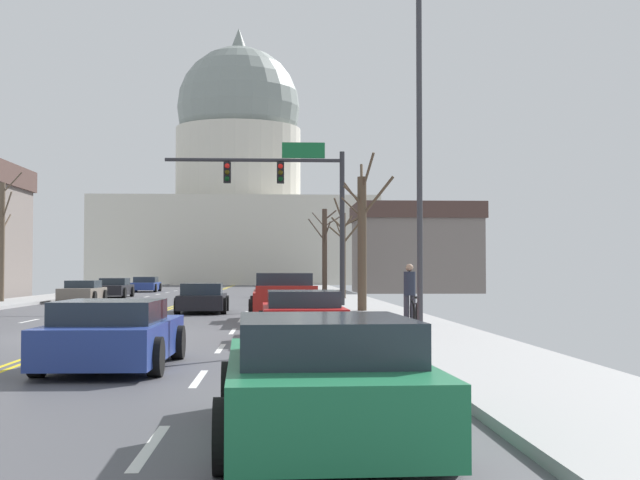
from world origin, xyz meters
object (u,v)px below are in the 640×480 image
Objects in this scene: sedan_near_00 at (203,299)px; sedan_near_04 at (322,381)px; sedan_oncoming_02 at (145,285)px; pedestrian_00 at (410,291)px; sedan_near_02 at (302,316)px; pickup_truck_near_01 at (284,299)px; sedan_near_03 at (114,335)px; street_lamp_right at (409,127)px; signal_gantry at (293,189)px; sedan_oncoming_00 at (83,292)px; bicycle_parked at (415,313)px; sedan_oncoming_01 at (114,288)px.

sedan_near_04 is (3.39, -25.93, 0.05)m from sedan_near_00.
pedestrian_00 is at bearing -71.92° from sedan_oncoming_02.
sedan_near_02 is (3.56, -13.41, 0.03)m from sedan_near_00.
pickup_truck_near_01 is at bearing 92.82° from sedan_near_02.
sedan_oncoming_02 is 2.58× the size of pedestrian_00.
pickup_truck_near_01 is at bearing 90.57° from sedan_near_04.
pickup_truck_near_01 is 13.79m from sedan_near_03.
street_lamp_right is 9.40m from pickup_truck_near_01.
signal_gantry is at bearing -69.77° from sedan_oncoming_02.
sedan_near_00 reaches higher than sedan_oncoming_02.
sedan_near_02 is 1.09× the size of sedan_oncoming_00.
sedan_oncoming_02 is at bearing 103.06° from sedan_near_02.
pickup_truck_near_01 is (-2.97, 7.72, -4.47)m from street_lamp_right.
street_lamp_right is 4.88× the size of bicycle_parked.
bicycle_parked is (3.27, 2.99, -0.09)m from sedan_near_02.
bicycle_parked is (13.92, -21.22, -0.06)m from sedan_oncoming_00.
sedan_near_03 reaches higher than sedan_oncoming_02.
sedan_oncoming_00 is at bearing 145.90° from signal_gantry.
sedan_near_00 reaches higher than bicycle_parked.
street_lamp_right is 5.74m from bicycle_parked.
sedan_near_04 reaches higher than sedan_near_02.
pickup_truck_near_01 is 5.79m from bicycle_parked.
pickup_truck_near_01 reaches higher than sedan_oncoming_01.
sedan_near_03 is 1.00× the size of sedan_oncoming_02.
pedestrian_00 is (0.60, 3.85, -4.09)m from street_lamp_right.
sedan_oncoming_01 reaches higher than sedan_near_03.
sedan_oncoming_01 is at bearing 100.53° from sedan_near_03.
sedan_oncoming_02 reaches higher than bicycle_parked.
street_lamp_right reaches higher than bicycle_parked.
signal_gantry is 14.27m from pedestrian_00.
pedestrian_00 reaches higher than sedan_oncoming_01.
sedan_near_04 is at bearing -63.43° from sedan_near_03.
pickup_truck_near_01 reaches higher than sedan_near_03.
signal_gantry is 29.80m from sedan_near_04.
sedan_oncoming_02 is at bearing 107.91° from bicycle_parked.
street_lamp_right reaches higher than pickup_truck_near_01.
sedan_oncoming_00 is (-7.20, 30.16, -0.02)m from sedan_near_03.
sedan_oncoming_02 is 45.04m from pedestrian_00.
sedan_near_02 is at bearing 89.23° from sedan_near_04.
sedan_near_04 is 1.03× the size of sedan_oncoming_01.
sedan_near_04 is (0.20, -20.01, -0.13)m from pickup_truck_near_01.
pedestrian_00 is (3.37, 16.14, 0.51)m from sedan_near_04.
street_lamp_right is 48.77m from sedan_oncoming_02.
sedan_near_04 is at bearing -82.54° from sedan_near_00.
sedan_near_04 is 2.63× the size of bicycle_parked.
sedan_near_04 is at bearing -79.80° from sedan_oncoming_02.
sedan_near_02 reaches higher than sedan_oncoming_00.
pedestrian_00 is at bearing 55.21° from sedan_near_03.
sedan_near_04 is (-2.77, -12.29, -4.60)m from street_lamp_right.
sedan_near_02 is 47.67m from sedan_oncoming_02.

